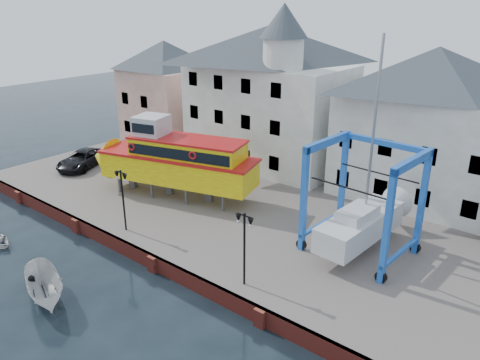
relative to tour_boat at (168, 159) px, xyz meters
The scene contains 12 objects.
ground 10.28m from the tour_boat, 49.37° to the right, with size 140.00×140.00×0.00m, color black.
hardstanding 8.01m from the tour_boat, 31.35° to the left, with size 44.00×22.00×1.00m, color #5F5752.
quay_wall 10.03m from the tour_boat, 48.96° to the right, with size 44.00×0.47×1.00m.
building_pink 16.14m from the tour_boat, 137.61° to the left, with size 8.00×7.00×10.30m.
building_white_main 11.77m from the tour_boat, 83.22° to the left, with size 14.00×8.30×14.00m.
building_white_right 19.42m from the tour_boat, 37.76° to the left, with size 12.00×8.00×11.20m.
lamp_post_left 6.42m from the tour_boat, 69.96° to the right, with size 1.12×0.32×4.20m.
lamp_post_right 13.61m from the tour_boat, 26.28° to the right, with size 1.12×0.32×4.20m.
tour_boat is the anchor object (origin of this frame).
travel_lift 15.50m from the tour_boat, ahead, with size 6.18×8.47×12.61m.
van 11.00m from the tour_boat, behind, with size 2.50×5.43×1.51m, color black.
motorboat_a 13.89m from the tour_boat, 73.12° to the right, with size 1.75×4.65×1.79m, color silver.
Camera 1 is at (19.26, -15.49, 15.25)m, focal length 35.00 mm.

